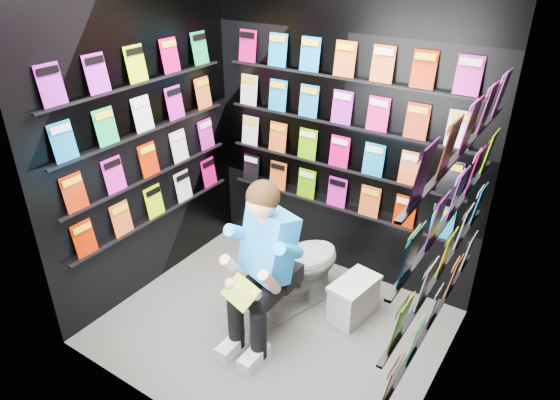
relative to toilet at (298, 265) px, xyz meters
The scene contains 13 objects.
floor 0.51m from the toilet, 89.55° to the right, with size 2.40×2.40×0.00m, color #555553.
wall_back 1.13m from the toilet, 89.76° to the left, with size 2.40×0.04×2.60m, color black.
wall_front 1.64m from the toilet, 89.88° to the right, with size 2.40×0.04×2.60m, color black.
wall_left 1.56m from the toilet, 163.54° to the right, with size 0.04×2.00×2.60m, color black.
wall_right 1.56m from the toilet, 16.39° to the right, with size 0.04×2.00×2.60m, color black.
comics_back 1.12m from the toilet, 89.74° to the left, with size 2.10×0.06×1.37m, color #C4025C, non-canonical shape.
comics_left 1.54m from the toilet, 163.14° to the right, with size 0.06×1.70×1.37m, color #C4025C, non-canonical shape.
comics_right 1.54m from the toilet, 16.79° to the right, with size 0.06×1.70×1.37m, color #C4025C, non-canonical shape.
toilet is the anchor object (origin of this frame).
longbox 0.51m from the toilet, 12.32° to the left, with size 0.22×0.40×0.30m, color silver.
longbox_lid 0.47m from the toilet, 12.32° to the left, with size 0.24×0.42×0.03m, color silver.
reader 0.55m from the toilet, 90.00° to the right, with size 0.51×0.75×1.38m, color #1B8CF0, non-canonical shape.
held_comic 0.76m from the toilet, 90.00° to the right, with size 0.27×0.01×0.19m, color green.
Camera 1 is at (1.67, -2.43, 2.66)m, focal length 32.00 mm.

